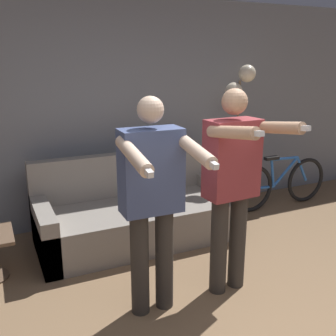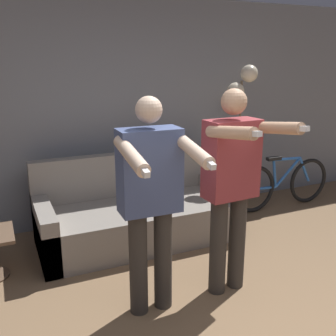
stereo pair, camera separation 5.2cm
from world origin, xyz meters
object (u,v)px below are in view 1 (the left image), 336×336
object	(u,v)px
couch	(137,215)
cat	(144,145)
person_right	(233,180)
floor_lamp	(240,98)
bicycle	(280,183)
person_left	(152,194)

from	to	relation	value
couch	cat	world-z (taller)	cat
couch	cat	size ratio (longest dim) A/B	5.00
couch	person_right	bearing A→B (deg)	-74.17
floor_lamp	bicycle	world-z (taller)	floor_lamp
bicycle	person_right	bearing A→B (deg)	-141.30
floor_lamp	person_right	bearing A→B (deg)	-126.03
person_right	floor_lamp	distance (m)	1.86
person_right	floor_lamp	world-z (taller)	floor_lamp
person_left	cat	bearing A→B (deg)	71.98
person_right	cat	bearing A→B (deg)	91.10
floor_lamp	bicycle	bearing A→B (deg)	-7.57
couch	person_left	world-z (taller)	person_left
person_left	bicycle	world-z (taller)	person_left
couch	bicycle	xyz separation A→B (m)	(2.06, 0.11, 0.05)
cat	floor_lamp	size ratio (longest dim) A/B	0.23
couch	person_right	size ratio (longest dim) A/B	1.24
couch	floor_lamp	xyz separation A→B (m)	(1.41, 0.19, 1.19)
person_left	floor_lamp	bearing A→B (deg)	41.19
cat	floor_lamp	distance (m)	1.29
cat	bicycle	world-z (taller)	cat
person_left	floor_lamp	size ratio (longest dim) A/B	0.90
person_right	cat	world-z (taller)	person_right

